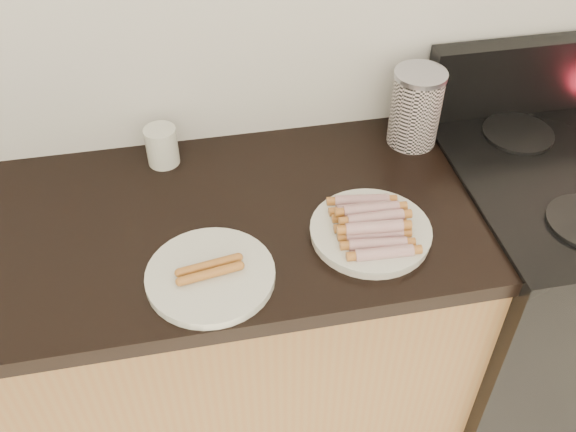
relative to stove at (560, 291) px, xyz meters
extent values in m
cube|color=brown|center=(-1.48, 0.01, -0.03)|extent=(2.20, 0.59, 0.86)
cube|color=black|center=(0.00, 0.00, -0.01)|extent=(0.76, 0.65, 0.90)
cube|color=black|center=(0.00, 0.28, 0.55)|extent=(0.76, 0.06, 0.20)
cylinder|color=black|center=(-0.17, 0.17, 0.46)|extent=(0.18, 0.18, 0.01)
cylinder|color=white|center=(-0.64, -0.10, 0.45)|extent=(0.28, 0.28, 0.02)
cylinder|color=silver|center=(-1.00, -0.16, 0.45)|extent=(0.29, 0.29, 0.02)
cylinder|color=maroon|center=(-0.64, -0.19, 0.47)|extent=(0.12, 0.04, 0.03)
cylinder|color=maroon|center=(-0.64, -0.16, 0.47)|extent=(0.12, 0.04, 0.03)
cylinder|color=maroon|center=(-0.64, -0.13, 0.47)|extent=(0.12, 0.04, 0.03)
cylinder|color=maroon|center=(-0.64, -0.10, 0.47)|extent=(0.12, 0.04, 0.03)
cylinder|color=maroon|center=(-0.64, -0.08, 0.47)|extent=(0.12, 0.04, 0.03)
cylinder|color=maroon|center=(-0.64, -0.05, 0.47)|extent=(0.12, 0.04, 0.03)
cylinder|color=maroon|center=(-0.64, -0.02, 0.47)|extent=(0.12, 0.04, 0.03)
cylinder|color=maroon|center=(-0.64, -0.13, 0.50)|extent=(0.12, 0.04, 0.03)
cylinder|color=maroon|center=(-0.64, -0.10, 0.50)|extent=(0.12, 0.04, 0.03)
cylinder|color=maroon|center=(-0.64, -0.08, 0.50)|extent=(0.12, 0.04, 0.03)
cylinder|color=#B37338|center=(-1.00, -0.17, 0.47)|extent=(0.12, 0.04, 0.02)
cylinder|color=#B37338|center=(-1.00, -0.15, 0.47)|extent=(0.12, 0.04, 0.02)
cylinder|color=white|center=(-0.44, 0.21, 0.54)|extent=(0.12, 0.12, 0.19)
cylinder|color=silver|center=(-0.44, 0.21, 0.64)|extent=(0.13, 0.13, 0.01)
cylinder|color=silver|center=(-1.07, 0.24, 0.49)|extent=(0.09, 0.09, 0.10)
camera|label=1|loc=(-1.01, -1.04, 1.42)|focal=40.00mm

